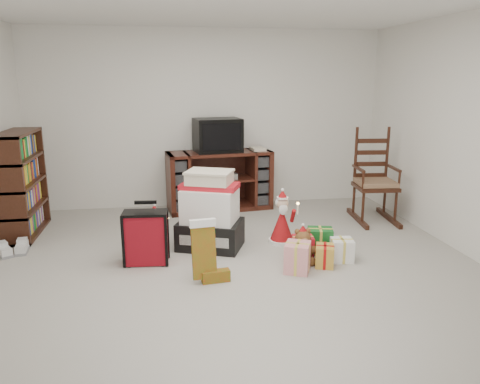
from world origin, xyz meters
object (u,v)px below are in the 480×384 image
tv_stand (220,180)px  gift_pile (210,215)px  bookshelf (22,185)px  mrs_claus_figurine (156,236)px  crt_television (218,135)px  rocking_chair (373,188)px  sneaker_pair (13,249)px  red_suitcase (146,238)px  santa_figurine (282,222)px  gift_cluster (320,251)px  teddy_bear (302,248)px

tv_stand → gift_pile: (-0.29, -1.53, -0.04)m
bookshelf → mrs_claus_figurine: bearing=-31.9°
tv_stand → crt_television: (-0.02, -0.00, 0.64)m
rocking_chair → crt_television: bearing=163.0°
mrs_claus_figurine → sneaker_pair: mrs_claus_figurine is taller
red_suitcase → gift_pile: bearing=32.2°
gift_pile → red_suitcase: bearing=-130.4°
crt_television → rocking_chair: bearing=-31.2°
sneaker_pair → crt_television: 2.93m
rocking_chair → santa_figurine: bearing=-148.1°
rocking_chair → gift_pile: (-2.22, -0.72, -0.06)m
gift_cluster → gift_pile: bearing=150.4°
bookshelf → gift_cluster: size_ratio=1.62×
gift_cluster → mrs_claus_figurine: bearing=164.0°
sneaker_pair → crt_television: size_ratio=0.54×
gift_cluster → tv_stand: bearing=110.0°
santa_figurine → gift_cluster: santa_figurine is taller
rocking_chair → sneaker_pair: (-4.32, -0.58, -0.38)m
sneaker_pair → gift_pile: bearing=-25.8°
red_suitcase → teddy_bear: (1.56, -0.22, -0.12)m
gift_cluster → crt_television: bearing=110.4°
santa_figurine → tv_stand: bearing=109.5°
mrs_claus_figurine → crt_television: crt_television is taller
sneaker_pair → crt_television: (2.37, 1.39, 1.01)m
bookshelf → mrs_claus_figurine: size_ratio=2.22×
tv_stand → bookshelf: size_ratio=1.22×
teddy_bear → gift_cluster: (0.18, -0.02, -0.04)m
rocking_chair → teddy_bear: size_ratio=3.53×
bookshelf → santa_figurine: bookshelf is taller
bookshelf → rocking_chair: size_ratio=0.98×
rocking_chair → gift_pile: rocking_chair is taller
santa_figurine → mrs_claus_figurine: (-1.41, -0.15, -0.03)m
santa_figurine → sneaker_pair: (-2.92, 0.11, -0.19)m
mrs_claus_figurine → santa_figurine: bearing=6.3°
tv_stand → mrs_claus_figurine: (-0.88, -1.66, -0.20)m
gift_pile → rocking_chair: bearing=40.1°
gift_pile → gift_cluster: gift_pile is taller
crt_television → gift_cluster: bearing=-78.3°
rocking_chair → gift_cluster: rocking_chair is taller
mrs_claus_figurine → gift_cluster: bearing=-16.0°
santa_figurine → teddy_bear: bearing=-84.5°
bookshelf → gift_cluster: bookshelf is taller
bookshelf → gift_cluster: bearing=-24.2°
rocking_chair → tv_stand: bearing=162.8°
tv_stand → red_suitcase: size_ratio=2.36×
tv_stand → gift_pile: 1.56m
red_suitcase → santa_figurine: 1.55m
gift_pile → crt_television: crt_television is taller
rocking_chair → santa_figurine: 1.58m
gift_pile → crt_television: (0.27, 1.53, 0.69)m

